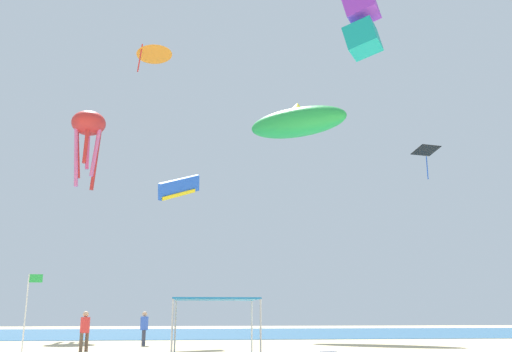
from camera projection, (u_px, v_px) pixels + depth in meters
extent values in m
cube|color=#28608C|center=(230.00, 333.00, 48.88)|extent=(110.00, 25.63, 0.03)
cylinder|color=#B2B2B7|center=(172.00, 331.00, 19.46)|extent=(0.07, 0.07, 2.25)
cylinder|color=#B2B2B7|center=(261.00, 331.00, 19.79)|extent=(0.07, 0.07, 2.25)
cylinder|color=#B2B2B7|center=(175.00, 329.00, 22.55)|extent=(0.07, 0.07, 2.25)
cylinder|color=#B2B2B7|center=(252.00, 329.00, 22.87)|extent=(0.07, 0.07, 2.25)
cube|color=#1972B7|center=(216.00, 299.00, 21.45)|extent=(3.22, 3.27, 0.06)
cylinder|color=#33384C|center=(143.00, 338.00, 30.46)|extent=(0.16, 0.16, 0.83)
cylinder|color=#33384C|center=(144.00, 338.00, 30.16)|extent=(0.16, 0.16, 0.83)
cylinder|color=blue|center=(144.00, 323.00, 30.50)|extent=(0.43, 0.43, 0.72)
sphere|color=tan|center=(145.00, 314.00, 30.62)|extent=(0.27, 0.27, 0.27)
cylinder|color=brown|center=(87.00, 342.00, 25.99)|extent=(0.16, 0.16, 0.83)
cylinder|color=brown|center=(81.00, 342.00, 25.72)|extent=(0.16, 0.16, 0.83)
cylinder|color=red|center=(85.00, 325.00, 26.04)|extent=(0.43, 0.43, 0.72)
sphere|color=tan|center=(86.00, 314.00, 26.16)|extent=(0.27, 0.27, 0.27)
cylinder|color=silver|center=(25.00, 314.00, 23.50)|extent=(0.06, 0.06, 3.38)
cube|color=green|center=(36.00, 278.00, 23.89)|extent=(0.55, 0.02, 0.35)
cube|color=white|center=(328.00, 351.00, 21.19)|extent=(0.57, 0.37, 0.03)
cone|color=orange|center=(154.00, 52.00, 40.30)|extent=(3.58, 3.59, 0.80)
cylinder|color=red|center=(140.00, 58.00, 39.43)|extent=(0.41, 0.57, 1.98)
cube|color=purple|center=(361.00, 7.00, 29.98)|extent=(2.43, 2.33, 1.74)
cube|color=teal|center=(363.00, 39.00, 29.51)|extent=(2.43, 2.33, 1.74)
ellipsoid|color=green|center=(297.00, 122.00, 45.30)|extent=(8.61, 6.97, 2.90)
cone|color=yellow|center=(297.00, 107.00, 45.62)|extent=(1.77, 1.82, 1.11)
ellipsoid|color=red|center=(89.00, 123.00, 46.07)|extent=(3.07, 3.07, 2.01)
cylinder|color=red|center=(86.00, 145.00, 44.74)|extent=(0.34, 0.62, 3.12)
cylinder|color=pink|center=(95.00, 153.00, 45.19)|extent=(0.68, 0.47, 4.05)
cylinder|color=red|center=(96.00, 161.00, 45.88)|extent=(0.71, 0.60, 4.97)
cylinder|color=pink|center=(88.00, 151.00, 46.36)|extent=(0.34, 0.62, 3.12)
cylinder|color=red|center=(78.00, 154.00, 45.69)|extent=(0.68, 0.47, 4.05)
cylinder|color=pink|center=(76.00, 157.00, 44.77)|extent=(0.71, 0.60, 4.97)
cube|color=blue|center=(179.00, 187.00, 34.12)|extent=(2.46, 2.80, 2.14)
cube|color=yellow|center=(179.00, 194.00, 34.01)|extent=(1.96, 1.97, 1.18)
cube|color=black|center=(426.00, 150.00, 41.50)|extent=(1.93, 1.91, 0.35)
cylinder|color=blue|center=(427.00, 168.00, 41.18)|extent=(0.09, 0.09, 1.75)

